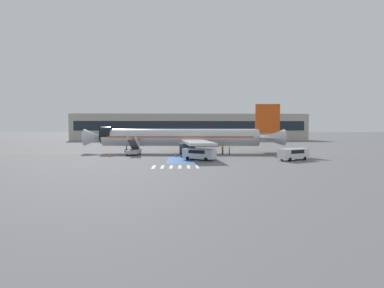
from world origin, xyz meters
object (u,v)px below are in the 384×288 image
at_px(ground_crew_2, 223,149).
at_px(terminal_building, 190,127).
at_px(service_van_1, 199,153).
at_px(ground_crew_1, 229,150).
at_px(traffic_cone_0, 109,155).
at_px(traffic_cone_1, 176,155).
at_px(boarding_stairs_forward, 134,150).
at_px(traffic_cone_2, 204,155).
at_px(ground_crew_0, 183,150).
at_px(baggage_cart, 193,154).
at_px(airliner, 184,138).
at_px(fuel_tanker, 200,141).
at_px(service_van_0, 293,153).

distance_m(ground_crew_2, terminal_building, 71.22).
bearing_deg(ground_crew_2, service_van_1, 92.66).
relative_size(ground_crew_1, ground_crew_2, 0.91).
xyz_separation_m(ground_crew_1, traffic_cone_0, (-22.95, -3.30, -0.66)).
bearing_deg(traffic_cone_1, boarding_stairs_forward, 155.79).
relative_size(traffic_cone_1, terminal_building, 0.01).
bearing_deg(traffic_cone_0, traffic_cone_2, -1.82).
bearing_deg(terminal_building, ground_crew_0, -92.73).
distance_m(boarding_stairs_forward, ground_crew_1, 19.00).
relative_size(baggage_cart, traffic_cone_0, 4.84).
xyz_separation_m(service_van_1, terminal_building, (0.66, 80.63, 4.44)).
relative_size(airliner, traffic_cone_2, 84.39).
distance_m(boarding_stairs_forward, baggage_cart, 11.78).
xyz_separation_m(ground_crew_1, traffic_cone_2, (-5.41, -3.85, -0.72)).
relative_size(ground_crew_0, ground_crew_2, 0.87).
bearing_deg(ground_crew_2, terminal_building, -55.37).
xyz_separation_m(airliner, terminal_building, (3.15, 66.79, 2.31)).
height_order(boarding_stairs_forward, ground_crew_1, boarding_stairs_forward).
xyz_separation_m(ground_crew_2, traffic_cone_0, (-21.59, -3.26, -0.77)).
distance_m(ground_crew_1, traffic_cone_2, 6.68).
relative_size(boarding_stairs_forward, traffic_cone_2, 10.59).
height_order(airliner, traffic_cone_1, airliner).
height_order(service_van_1, ground_crew_2, service_van_1).
bearing_deg(traffic_cone_0, service_van_1, -21.43).
height_order(fuel_tanker, ground_crew_2, fuel_tanker).
distance_m(boarding_stairs_forward, traffic_cone_2, 14.22).
height_order(boarding_stairs_forward, service_van_1, boarding_stairs_forward).
relative_size(ground_crew_0, traffic_cone_2, 3.23).
relative_size(airliner, baggage_cart, 14.13).
bearing_deg(ground_crew_0, service_van_1, 145.43).
distance_m(service_van_1, traffic_cone_0, 17.61).
xyz_separation_m(ground_crew_1, terminal_building, (-5.92, 70.90, 4.63)).
bearing_deg(baggage_cart, airliner, -104.08).
bearing_deg(fuel_tanker, airliner, 159.93).
bearing_deg(baggage_cart, boarding_stairs_forward, -39.58).
bearing_deg(traffic_cone_2, ground_crew_2, 43.35).
bearing_deg(traffic_cone_1, airliner, 78.53).
bearing_deg(traffic_cone_1, service_van_0, -19.78).
distance_m(boarding_stairs_forward, terminal_building, 72.00).
relative_size(airliner, ground_crew_1, 25.07).
relative_size(service_van_1, ground_crew_0, 3.53).
bearing_deg(service_van_1, ground_crew_1, -3.40).
distance_m(baggage_cart, traffic_cone_0, 15.62).
bearing_deg(ground_crew_1, boarding_stairs_forward, -92.71).
bearing_deg(airliner, baggage_cart, -161.29).
distance_m(service_van_1, baggage_cart, 8.08).
relative_size(service_van_0, ground_crew_2, 3.11).
xyz_separation_m(airliner, ground_crew_1, (9.06, -4.11, -2.31)).
relative_size(fuel_tanker, traffic_cone_2, 21.64).
bearing_deg(service_van_1, traffic_cone_1, 63.72).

